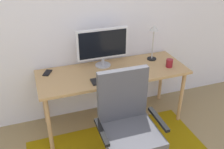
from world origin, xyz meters
TOP-DOWN VIEW (x-y plane):
  - wall_back at (0.00, 2.20)m, footprint 6.00×0.10m
  - desk at (0.53, 1.82)m, footprint 1.68×0.62m
  - monitor at (0.46, 1.99)m, footprint 0.59×0.18m
  - keyboard at (0.44, 1.64)m, footprint 0.43×0.13m
  - computer_mouse at (0.76, 1.65)m, footprint 0.06×0.10m
  - coffee_cup at (1.17, 1.70)m, footprint 0.08×0.08m
  - cell_phone at (-0.17, 2.01)m, footprint 0.12×0.16m
  - desk_lamp at (1.08, 1.95)m, footprint 0.11×0.11m
  - office_chair at (0.41, 1.07)m, footprint 0.57×0.55m

SIDE VIEW (x-z plane):
  - office_chair at x=0.41m, z-range -0.09..0.94m
  - desk at x=0.53m, z-range 0.29..0.99m
  - cell_phone at x=-0.17m, z-range 0.70..0.71m
  - keyboard at x=0.44m, z-range 0.70..0.72m
  - computer_mouse at x=0.76m, z-range 0.70..0.73m
  - coffee_cup at x=1.17m, z-range 0.70..0.79m
  - monitor at x=0.46m, z-range 0.74..1.18m
  - desk_lamp at x=1.08m, z-range 0.78..1.21m
  - wall_back at x=0.00m, z-range 0.00..2.60m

